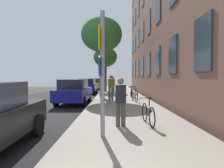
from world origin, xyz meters
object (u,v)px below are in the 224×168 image
(traffic_light, at_px, (104,70))
(pedestrian_2, at_px, (114,84))
(tree_near, at_px, (102,35))
(pedestrian_1, at_px, (112,86))
(bicycle_2, at_px, (135,94))
(car_3, at_px, (96,84))
(bicycle_3, at_px, (132,92))
(tree_far, at_px, (106,57))
(car_1, at_px, (75,91))
(bicycle_0, at_px, (149,114))
(pedestrian_0, at_px, (121,99))
(car_2, at_px, (88,86))
(bicycle_1, at_px, (135,96))
(sign_post, at_px, (103,68))

(traffic_light, xyz_separation_m, pedestrian_2, (1.09, -0.15, -1.47))
(tree_near, bearing_deg, pedestrian_1, -71.05)
(bicycle_2, bearing_deg, car_3, 106.43)
(bicycle_3, height_order, car_3, car_3)
(tree_far, height_order, car_1, tree_far)
(bicycle_0, relative_size, bicycle_2, 0.98)
(tree_far, distance_m, pedestrian_0, 16.78)
(traffic_light, relative_size, bicycle_3, 2.18)
(traffic_light, relative_size, bicycle_0, 2.16)
(tree_far, xyz_separation_m, car_3, (-1.74, 6.48, -3.32))
(tree_near, relative_size, pedestrian_0, 4.07)
(pedestrian_2, bearing_deg, pedestrian_1, -91.47)
(bicycle_0, height_order, car_2, car_2)
(bicycle_1, height_order, car_1, car_1)
(traffic_light, distance_m, bicycle_3, 5.32)
(traffic_light, bearing_deg, bicycle_1, -71.01)
(bicycle_1, relative_size, pedestrian_1, 0.89)
(tree_far, bearing_deg, car_1, -99.41)
(pedestrian_1, height_order, car_1, pedestrian_1)
(bicycle_1, bearing_deg, bicycle_3, 87.67)
(bicycle_3, relative_size, pedestrian_2, 0.95)
(traffic_light, relative_size, tree_far, 0.68)
(bicycle_0, bearing_deg, pedestrian_1, 100.74)
(pedestrian_1, xyz_separation_m, car_2, (-2.60, 7.40, -0.31))
(traffic_light, distance_m, bicycle_1, 8.08)
(tree_far, height_order, bicycle_1, tree_far)
(pedestrian_0, bearing_deg, traffic_light, 95.20)
(car_2, bearing_deg, sign_post, -81.31)
(tree_near, xyz_separation_m, pedestrian_2, (0.94, 4.47, -4.10))
(pedestrian_0, bearing_deg, tree_near, 96.84)
(sign_post, xyz_separation_m, tree_far, (-0.52, 17.51, 2.15))
(bicycle_2, distance_m, pedestrian_2, 5.66)
(tree_near, distance_m, pedestrian_0, 10.39)
(traffic_light, bearing_deg, car_3, 99.87)
(pedestrian_1, bearing_deg, tree_near, 108.95)
(traffic_light, relative_size, tree_near, 0.55)
(tree_far, height_order, pedestrian_1, tree_far)
(bicycle_0, relative_size, car_2, 0.43)
(pedestrian_1, relative_size, car_1, 0.42)
(traffic_light, distance_m, tree_far, 2.87)
(bicycle_2, relative_size, pedestrian_0, 1.06)
(traffic_light, height_order, pedestrian_0, traffic_light)
(pedestrian_2, bearing_deg, car_2, 165.99)
(sign_post, bearing_deg, car_1, 106.77)
(bicycle_0, height_order, car_3, car_3)
(sign_post, relative_size, traffic_light, 0.95)
(pedestrian_2, relative_size, car_3, 0.41)
(traffic_light, bearing_deg, sign_post, -87.30)
(pedestrian_0, bearing_deg, bicycle_1, 79.35)
(pedestrian_0, bearing_deg, car_3, 97.02)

